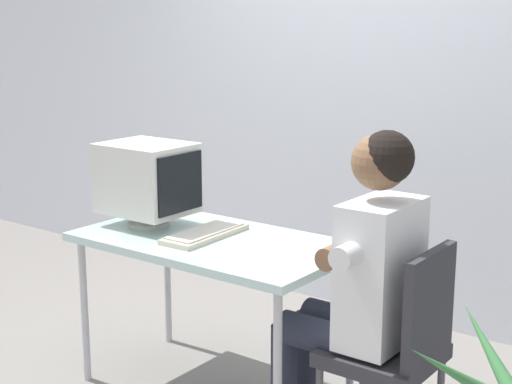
{
  "coord_description": "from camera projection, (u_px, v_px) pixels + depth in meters",
  "views": [
    {
      "loc": [
        2.19,
        -2.6,
        1.72
      ],
      "look_at": [
        0.25,
        0.0,
        1.0
      ],
      "focal_mm": 54.35,
      "sensor_mm": 36.0,
      "label": 1
    }
  ],
  "objects": [
    {
      "name": "person_seated",
      "position": [
        360.0,
        276.0,
        3.06
      ],
      "size": [
        0.68,
        0.57,
        1.32
      ],
      "color": "silver",
      "rests_on": "ground_plane"
    },
    {
      "name": "desk",
      "position": [
        213.0,
        250.0,
        3.54
      ],
      "size": [
        1.26,
        0.7,
        0.75
      ],
      "color": "#B7B7BC",
      "rests_on": "ground_plane"
    },
    {
      "name": "keyboard",
      "position": [
        205.0,
        233.0,
        3.56
      ],
      "size": [
        0.19,
        0.46,
        0.03
      ],
      "color": "beige",
      "rests_on": "desk"
    },
    {
      "name": "crt_monitor",
      "position": [
        148.0,
        179.0,
        3.7
      ],
      "size": [
        0.43,
        0.34,
        0.4
      ],
      "color": "silver",
      "rests_on": "desk"
    },
    {
      "name": "wall_back",
      "position": [
        415.0,
        61.0,
        4.29
      ],
      "size": [
        8.0,
        0.1,
        3.0
      ],
      "primitive_type": "cube",
      "color": "silver",
      "rests_on": "ground_plane"
    },
    {
      "name": "office_chair",
      "position": [
        398.0,
        343.0,
        3.0
      ],
      "size": [
        0.41,
        0.41,
        0.89
      ],
      "color": "#4C4C51",
      "rests_on": "ground_plane"
    }
  ]
}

